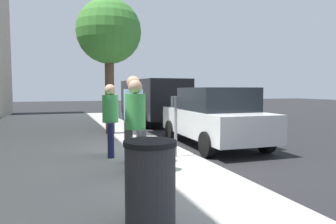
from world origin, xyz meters
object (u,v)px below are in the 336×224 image
(pedestrian_at_meter, at_px, (133,112))
(parking_officer, at_px, (110,115))
(street_tree, at_px, (109,33))
(parked_sedan_near, at_px, (214,117))
(trash_bin, at_px, (150,185))
(parking_meter, at_px, (176,113))
(pedestrian_bystander, at_px, (135,118))
(parked_van_far, at_px, (153,99))

(pedestrian_at_meter, height_order, parking_officer, pedestrian_at_meter)
(street_tree, bearing_deg, parked_sedan_near, -135.03)
(pedestrian_at_meter, bearing_deg, parked_sedan_near, 7.55)
(parking_officer, bearing_deg, parked_sedan_near, 26.37)
(parking_officer, relative_size, parked_sedan_near, 0.38)
(street_tree, relative_size, trash_bin, 4.68)
(parking_meter, bearing_deg, parking_officer, 69.37)
(pedestrian_bystander, xyz_separation_m, parked_sedan_near, (2.65, -3.08, -0.28))
(parked_van_far, relative_size, trash_bin, 5.22)
(parked_sedan_near, bearing_deg, pedestrian_bystander, 130.68)
(pedestrian_bystander, relative_size, parked_sedan_near, 0.39)
(pedestrian_at_meter, bearing_deg, pedestrian_bystander, -126.48)
(pedestrian_at_meter, relative_size, parked_sedan_near, 0.41)
(parking_meter, height_order, trash_bin, parking_meter)
(parking_officer, height_order, parked_van_far, parked_van_far)
(pedestrian_at_meter, height_order, trash_bin, pedestrian_at_meter)
(parking_meter, relative_size, parked_sedan_near, 0.32)
(trash_bin, bearing_deg, parked_van_far, -17.07)
(parking_meter, distance_m, trash_bin, 3.81)
(street_tree, bearing_deg, trash_bin, 174.19)
(parking_meter, distance_m, pedestrian_at_meter, 1.14)
(pedestrian_at_meter, bearing_deg, street_tree, 61.09)
(parking_meter, height_order, parking_officer, parking_officer)
(parked_sedan_near, bearing_deg, pedestrian_at_meter, 123.45)
(pedestrian_at_meter, xyz_separation_m, street_tree, (4.66, -0.25, 2.44))
(parking_meter, distance_m, pedestrian_bystander, 1.60)
(trash_bin, bearing_deg, pedestrian_at_meter, -10.00)
(parking_officer, height_order, street_tree, street_tree)
(pedestrian_bystander, height_order, trash_bin, pedestrian_bystander)
(parked_sedan_near, distance_m, trash_bin, 6.11)
(parked_sedan_near, xyz_separation_m, trash_bin, (-5.01, 3.49, -0.24))
(pedestrian_at_meter, bearing_deg, parked_van_far, 44.55)
(parking_officer, relative_size, street_tree, 0.36)
(parking_officer, bearing_deg, parked_van_far, 74.45)
(pedestrian_at_meter, bearing_deg, parking_meter, -8.39)
(pedestrian_bystander, xyz_separation_m, trash_bin, (-2.36, 0.41, -0.52))
(pedestrian_at_meter, bearing_deg, trash_bin, -125.90)
(trash_bin, bearing_deg, parking_officer, -2.87)
(pedestrian_bystander, relative_size, street_tree, 0.37)
(street_tree, bearing_deg, parking_meter, -169.02)
(pedestrian_bystander, bearing_deg, parking_meter, 12.72)
(street_tree, height_order, trash_bin, street_tree)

